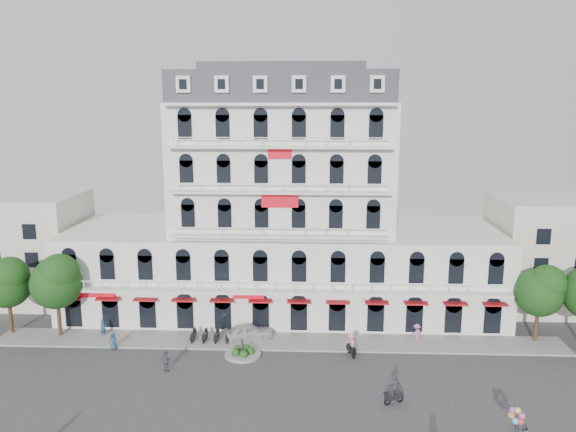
# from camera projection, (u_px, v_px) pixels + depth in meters

# --- Properties ---
(ground) EXTENTS (120.00, 120.00, 0.00)m
(ground) POSITION_uv_depth(u_px,v_px,m) (272.00, 390.00, 43.68)
(ground) COLOR #38383A
(ground) RESTS_ON ground
(sidewalk) EXTENTS (53.00, 4.00, 0.16)m
(sidewalk) POSITION_uv_depth(u_px,v_px,m) (279.00, 341.00, 52.48)
(sidewalk) COLOR gray
(sidewalk) RESTS_ON ground
(main_building) EXTENTS (45.00, 15.00, 25.80)m
(main_building) POSITION_uv_depth(u_px,v_px,m) (283.00, 219.00, 59.33)
(main_building) COLOR silver
(main_building) RESTS_ON ground
(flank_building_west) EXTENTS (14.00, 10.00, 12.00)m
(flank_building_west) POSITION_uv_depth(u_px,v_px,m) (19.00, 247.00, 63.28)
(flank_building_west) COLOR beige
(flank_building_west) RESTS_ON ground
(flank_building_east) EXTENTS (14.00, 10.00, 12.00)m
(flank_building_east) POSITION_uv_depth(u_px,v_px,m) (560.00, 253.00, 60.87)
(flank_building_east) COLOR beige
(flank_building_east) RESTS_ON ground
(traffic_island) EXTENTS (3.20, 3.20, 1.60)m
(traffic_island) POSITION_uv_depth(u_px,v_px,m) (243.00, 353.00, 49.63)
(traffic_island) COLOR gray
(traffic_island) RESTS_ON ground
(parked_scooter_row) EXTENTS (4.40, 1.80, 1.10)m
(parked_scooter_row) POSITION_uv_depth(u_px,v_px,m) (211.00, 342.00, 52.55)
(parked_scooter_row) COLOR black
(parked_scooter_row) RESTS_ON ground
(tree_west_outer) EXTENTS (4.50, 4.48, 7.76)m
(tree_west_outer) POSITION_uv_depth(u_px,v_px,m) (7.00, 281.00, 53.44)
(tree_west_outer) COLOR #382314
(tree_west_outer) RESTS_ON ground
(tree_west_inner) EXTENTS (4.76, 4.76, 8.25)m
(tree_west_inner) POSITION_uv_depth(u_px,v_px,m) (56.00, 280.00, 52.68)
(tree_west_inner) COLOR #382314
(tree_west_inner) RESTS_ON ground
(tree_east_inner) EXTENTS (4.40, 4.37, 7.57)m
(tree_east_inner) POSITION_uv_depth(u_px,v_px,m) (540.00, 289.00, 51.45)
(tree_east_inner) COLOR #382314
(tree_east_inner) RESTS_ON ground
(parked_car) EXTENTS (4.90, 3.09, 1.55)m
(parked_car) POSITION_uv_depth(u_px,v_px,m) (249.00, 332.00, 52.94)
(parked_car) COLOR silver
(parked_car) RESTS_ON ground
(rider_northeast) EXTENTS (1.59, 0.96, 2.26)m
(rider_northeast) POSITION_uv_depth(u_px,v_px,m) (394.00, 390.00, 41.56)
(rider_northeast) COLOR black
(rider_northeast) RESTS_ON ground
(rider_center) EXTENTS (0.88, 1.66, 2.08)m
(rider_center) POSITION_uv_depth(u_px,v_px,m) (351.00, 344.00, 49.46)
(rider_center) COLOR black
(rider_center) RESTS_ON ground
(pedestrian_left) EXTENTS (0.84, 0.62, 1.58)m
(pedestrian_left) POSITION_uv_depth(u_px,v_px,m) (113.00, 341.00, 50.80)
(pedestrian_left) COLOR navy
(pedestrian_left) RESTS_ON ground
(pedestrian_mid) EXTENTS (1.15, 0.80, 1.82)m
(pedestrian_mid) POSITION_uv_depth(u_px,v_px,m) (166.00, 361.00, 46.60)
(pedestrian_mid) COLOR #4E4D53
(pedestrian_mid) RESTS_ON ground
(pedestrian_right) EXTENTS (1.38, 1.25, 1.86)m
(pedestrian_right) POSITION_uv_depth(u_px,v_px,m) (417.00, 333.00, 52.16)
(pedestrian_right) COLOR #C1669F
(pedestrian_right) RESTS_ON ground
(pedestrian_far) EXTENTS (0.75, 0.76, 1.77)m
(pedestrian_far) POSITION_uv_depth(u_px,v_px,m) (103.00, 328.00, 53.48)
(pedestrian_far) COLOR navy
(pedestrian_far) RESTS_ON ground
(balloon_vendor) EXTENTS (1.45, 1.34, 2.45)m
(balloon_vendor) POSITION_uv_depth(u_px,v_px,m) (521.00, 428.00, 36.42)
(balloon_vendor) COLOR slate
(balloon_vendor) RESTS_ON ground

